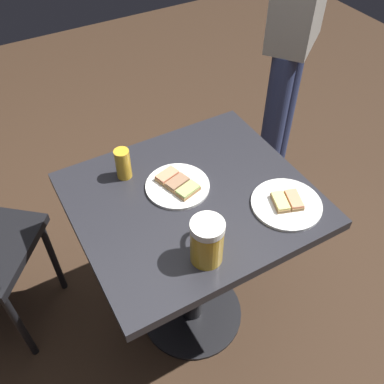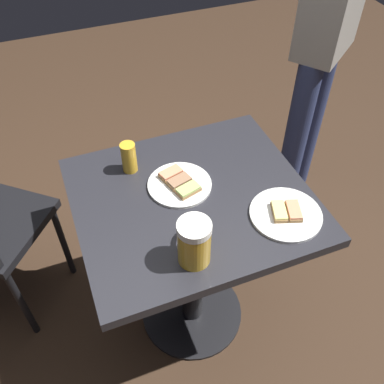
# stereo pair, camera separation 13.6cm
# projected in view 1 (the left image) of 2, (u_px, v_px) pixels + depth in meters

# --- Properties ---
(ground_plane) EXTENTS (6.00, 6.00, 0.00)m
(ground_plane) POSITION_uv_depth(u_px,v_px,m) (192.00, 312.00, 1.92)
(ground_plane) COLOR #382619
(cafe_table) EXTENTS (0.75, 0.67, 0.76)m
(cafe_table) POSITION_uv_depth(u_px,v_px,m) (192.00, 231.00, 1.50)
(cafe_table) COLOR black
(cafe_table) RESTS_ON ground_plane
(plate_near) EXTENTS (0.21, 0.21, 0.03)m
(plate_near) POSITION_uv_depth(u_px,v_px,m) (178.00, 185.00, 1.39)
(plate_near) COLOR white
(plate_near) RESTS_ON cafe_table
(plate_far) EXTENTS (0.22, 0.22, 0.03)m
(plate_far) POSITION_uv_depth(u_px,v_px,m) (286.00, 203.00, 1.34)
(plate_far) COLOR white
(plate_far) RESTS_ON cafe_table
(beer_mug) EXTENTS (0.10, 0.14, 0.15)m
(beer_mug) POSITION_uv_depth(u_px,v_px,m) (207.00, 240.00, 1.16)
(beer_mug) COLOR gold
(beer_mug) RESTS_ON cafe_table
(beer_glass_small) EXTENTS (0.05, 0.05, 0.11)m
(beer_glass_small) POSITION_uv_depth(u_px,v_px,m) (123.00, 164.00, 1.40)
(beer_glass_small) COLOR gold
(beer_glass_small) RESTS_ON cafe_table
(patron_standing) EXTENTS (0.36, 0.34, 1.63)m
(patron_standing) POSITION_uv_depth(u_px,v_px,m) (296.00, 23.00, 1.83)
(patron_standing) COLOR navy
(patron_standing) RESTS_ON ground_plane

